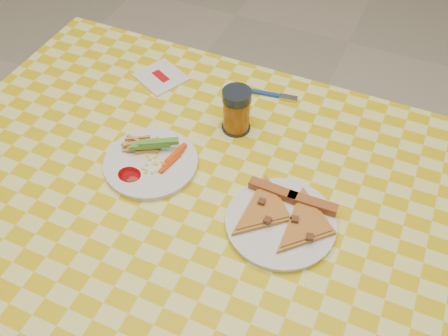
{
  "coord_description": "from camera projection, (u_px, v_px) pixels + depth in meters",
  "views": [
    {
      "loc": [
        0.31,
        -0.6,
        1.59
      ],
      "look_at": [
        0.02,
        0.05,
        0.78
      ],
      "focal_mm": 40.0,
      "sensor_mm": 36.0,
      "label": 1
    }
  ],
  "objects": [
    {
      "name": "fries_veggies",
      "position": [
        150.0,
        153.0,
        1.11
      ],
      "size": [
        0.16,
        0.15,
        0.04
      ],
      "color": "gold",
      "rests_on": "plate_left"
    },
    {
      "name": "fork",
      "position": [
        271.0,
        94.0,
        1.27
      ],
      "size": [
        0.14,
        0.04,
        0.01
      ],
      "rotation": [
        0.0,
        0.0,
        0.14
      ],
      "color": "navy",
      "rests_on": "table"
    },
    {
      "name": "pizza_slices",
      "position": [
        285.0,
        214.0,
        1.0
      ],
      "size": [
        0.22,
        0.2,
        0.02
      ],
      "color": "gold",
      "rests_on": "plate_right"
    },
    {
      "name": "table",
      "position": [
        206.0,
        207.0,
        1.13
      ],
      "size": [
        1.28,
        0.88,
        0.76
      ],
      "color": "white",
      "rests_on": "ground"
    },
    {
      "name": "plate_left",
      "position": [
        151.0,
        164.0,
        1.11
      ],
      "size": [
        0.27,
        0.27,
        0.01
      ],
      "primitive_type": "cylinder",
      "rotation": [
        0.0,
        0.0,
        0.4
      ],
      "color": "silver",
      "rests_on": "table"
    },
    {
      "name": "ground",
      "position": [
        212.0,
        331.0,
        1.64
      ],
      "size": [
        8.0,
        8.0,
        0.0
      ],
      "primitive_type": "plane",
      "color": "beige",
      "rests_on": "ground"
    },
    {
      "name": "drink_glass",
      "position": [
        236.0,
        111.0,
        1.15
      ],
      "size": [
        0.07,
        0.07,
        0.11
      ],
      "color": "black",
      "rests_on": "table"
    },
    {
      "name": "napkin",
      "position": [
        161.0,
        77.0,
        1.31
      ],
      "size": [
        0.15,
        0.15,
        0.01
      ],
      "rotation": [
        0.0,
        0.0,
        -0.45
      ],
      "color": "silver",
      "rests_on": "table"
    },
    {
      "name": "plate_right",
      "position": [
        281.0,
        223.0,
        1.0
      ],
      "size": [
        0.28,
        0.28,
        0.01
      ],
      "primitive_type": "cylinder",
      "rotation": [
        0.0,
        0.0,
        -0.36
      ],
      "color": "silver",
      "rests_on": "table"
    }
  ]
}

